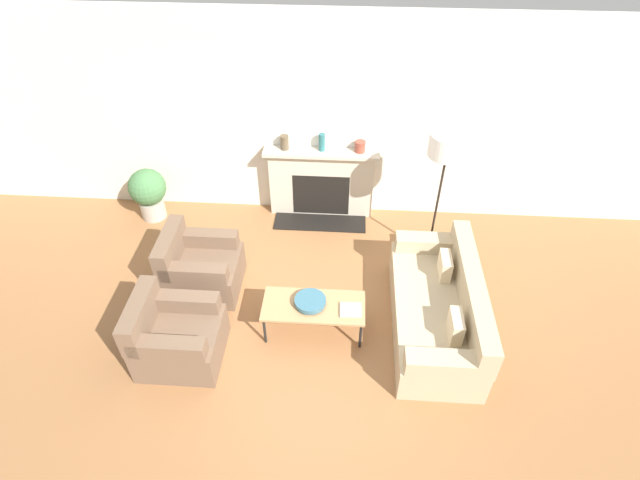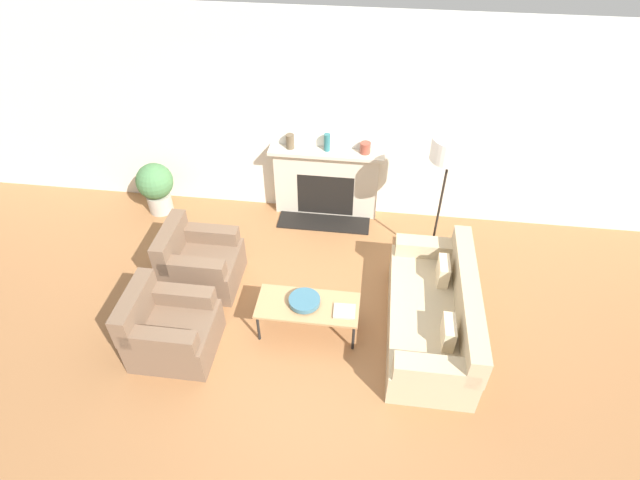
# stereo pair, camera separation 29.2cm
# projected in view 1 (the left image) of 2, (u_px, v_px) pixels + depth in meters

# --- Properties ---
(ground_plane) EXTENTS (18.00, 18.00, 0.00)m
(ground_plane) POSITION_uv_depth(u_px,v_px,m) (312.00, 336.00, 5.79)
(ground_plane) COLOR #99663D
(wall_back) EXTENTS (18.00, 0.06, 2.90)m
(wall_back) POSITION_uv_depth(u_px,v_px,m) (325.00, 120.00, 6.72)
(wall_back) COLOR silver
(wall_back) RESTS_ON ground_plane
(fireplace) EXTENTS (1.61, 0.59, 1.06)m
(fireplace) POSITION_uv_depth(u_px,v_px,m) (321.00, 184.00, 7.23)
(fireplace) COLOR beige
(fireplace) RESTS_ON ground_plane
(couch) EXTENTS (0.92, 2.02, 0.81)m
(couch) POSITION_uv_depth(u_px,v_px,m) (439.00, 309.00, 5.71)
(couch) COLOR tan
(couch) RESTS_ON ground_plane
(armchair_near) EXTENTS (0.89, 0.80, 0.84)m
(armchair_near) POSITION_uv_depth(u_px,v_px,m) (175.00, 337.00, 5.39)
(armchair_near) COLOR brown
(armchair_near) RESTS_ON ground_plane
(armchair_far) EXTENTS (0.89, 0.80, 0.84)m
(armchair_far) POSITION_uv_depth(u_px,v_px,m) (200.00, 268.00, 6.19)
(armchair_far) COLOR brown
(armchair_far) RESTS_ON ground_plane
(coffee_table) EXTENTS (1.16, 0.51, 0.42)m
(coffee_table) POSITION_uv_depth(u_px,v_px,m) (314.00, 307.00, 5.61)
(coffee_table) COLOR tan
(coffee_table) RESTS_ON ground_plane
(bowl) EXTENTS (0.35, 0.35, 0.08)m
(bowl) POSITION_uv_depth(u_px,v_px,m) (310.00, 301.00, 5.57)
(bowl) COLOR #38667A
(bowl) RESTS_ON coffee_table
(book) EXTENTS (0.25, 0.22, 0.02)m
(book) POSITION_uv_depth(u_px,v_px,m) (351.00, 310.00, 5.52)
(book) COLOR #B2A893
(book) RESTS_ON coffee_table
(floor_lamp) EXTENTS (0.46, 0.46, 1.84)m
(floor_lamp) POSITION_uv_depth(u_px,v_px,m) (447.00, 153.00, 5.82)
(floor_lamp) COLOR black
(floor_lamp) RESTS_ON ground_plane
(mantel_vase_left) EXTENTS (0.12, 0.12, 0.20)m
(mantel_vase_left) POSITION_uv_depth(u_px,v_px,m) (285.00, 142.00, 6.84)
(mantel_vase_left) COLOR brown
(mantel_vase_left) RESTS_ON fireplace
(mantel_vase_center_left) EXTENTS (0.09, 0.09, 0.25)m
(mantel_vase_center_left) POSITION_uv_depth(u_px,v_px,m) (322.00, 142.00, 6.80)
(mantel_vase_center_left) COLOR #28666B
(mantel_vase_center_left) RESTS_ON fireplace
(mantel_vase_center_right) EXTENTS (0.14, 0.14, 0.15)m
(mantel_vase_center_right) POSITION_uv_depth(u_px,v_px,m) (360.00, 147.00, 6.80)
(mantel_vase_center_right) COLOR brown
(mantel_vase_center_right) RESTS_ON fireplace
(potted_plant) EXTENTS (0.53, 0.53, 0.79)m
(potted_plant) POSITION_uv_depth(u_px,v_px,m) (148.00, 191.00, 7.20)
(potted_plant) COLOR #B2A899
(potted_plant) RESTS_ON ground_plane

